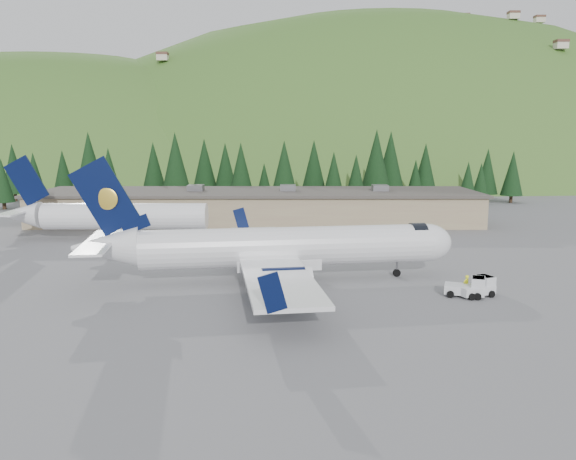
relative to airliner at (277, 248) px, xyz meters
The scene contains 9 objects.
ground 3.41m from the airliner, ahead, with size 600.00×600.00×0.00m, color #5E5E62.
airliner is the anchor object (origin of this frame).
second_airliner 32.56m from the airliner, 137.13° to the left, with size 27.50×11.00×10.05m.
baggage_tug_a 18.68m from the airliner, 16.20° to the right, with size 3.63×2.89×1.74m.
baggage_tug_b 17.86m from the airliner, 17.68° to the right, with size 3.72×2.84×1.79m.
terminal_building 38.36m from the airliner, 95.91° to the left, with size 71.00×17.00×6.10m.
ramp_worker 17.67m from the airliner, 15.79° to the right, with size 0.65×0.43×1.78m, color #FAFF1A.
tree_line 61.99m from the airliner, 95.62° to the left, with size 111.20×18.30×14.12m.
hills 231.15m from the airliner, 75.31° to the left, with size 614.00×330.00×300.00m.
Camera 1 is at (-0.03, -53.10, 13.88)m, focal length 35.00 mm.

